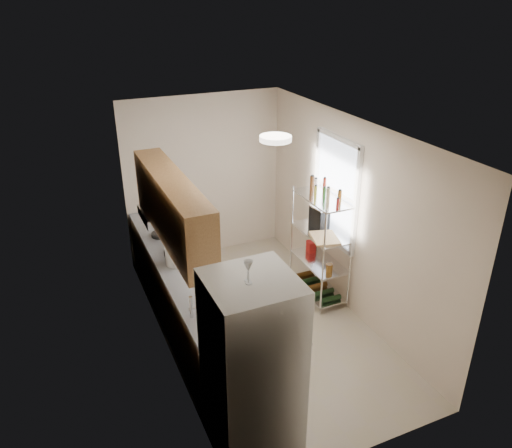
{
  "coord_description": "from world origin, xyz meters",
  "views": [
    {
      "loc": [
        -2.25,
        -4.86,
        3.99
      ],
      "look_at": [
        0.02,
        0.25,
        1.34
      ],
      "focal_mm": 35.0,
      "sensor_mm": 36.0,
      "label": 1
    }
  ],
  "objects_px": {
    "rice_cooker": "(177,255)",
    "espresso_machine": "(319,217)",
    "cutting_board": "(325,238)",
    "refrigerator": "(252,368)",
    "frying_pan_large": "(174,252)"
  },
  "relations": [
    {
      "from": "rice_cooker",
      "to": "espresso_machine",
      "type": "distance_m",
      "value": 2.02
    },
    {
      "from": "refrigerator",
      "to": "frying_pan_large",
      "type": "bearing_deg",
      "value": 91.38
    },
    {
      "from": "cutting_board",
      "to": "espresso_machine",
      "type": "relative_size",
      "value": 1.41
    },
    {
      "from": "cutting_board",
      "to": "espresso_machine",
      "type": "distance_m",
      "value": 0.4
    },
    {
      "from": "espresso_machine",
      "to": "rice_cooker",
      "type": "bearing_deg",
      "value": 171.04
    },
    {
      "from": "espresso_machine",
      "to": "frying_pan_large",
      "type": "bearing_deg",
      "value": 163.98
    },
    {
      "from": "refrigerator",
      "to": "frying_pan_large",
      "type": "relative_size",
      "value": 6.84
    },
    {
      "from": "rice_cooker",
      "to": "espresso_machine",
      "type": "xyz_separation_m",
      "value": [
        2.02,
        -0.0,
        0.15
      ]
    },
    {
      "from": "refrigerator",
      "to": "espresso_machine",
      "type": "relative_size",
      "value": 6.12
    },
    {
      "from": "rice_cooker",
      "to": "espresso_machine",
      "type": "bearing_deg",
      "value": -0.06
    },
    {
      "from": "refrigerator",
      "to": "cutting_board",
      "type": "xyz_separation_m",
      "value": [
        1.81,
        1.76,
        0.11
      ]
    },
    {
      "from": "refrigerator",
      "to": "rice_cooker",
      "type": "height_order",
      "value": "refrigerator"
    },
    {
      "from": "refrigerator",
      "to": "cutting_board",
      "type": "height_order",
      "value": "refrigerator"
    },
    {
      "from": "rice_cooker",
      "to": "frying_pan_large",
      "type": "relative_size",
      "value": 1.06
    },
    {
      "from": "rice_cooker",
      "to": "refrigerator",
      "type": "bearing_deg",
      "value": -87.62
    }
  ]
}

